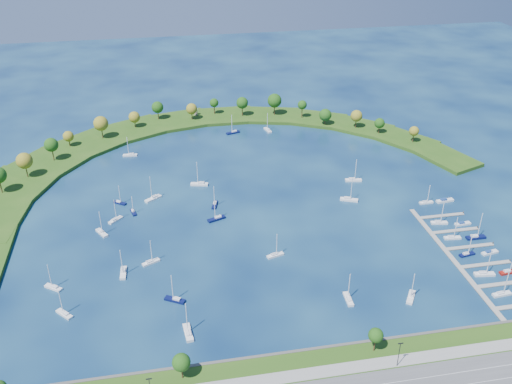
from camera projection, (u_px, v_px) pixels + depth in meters
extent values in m
plane|color=#071840|center=(248.00, 205.00, 280.30)|extent=(700.00, 700.00, 0.00)
cube|color=#474442|center=(299.00, 352.00, 191.94)|extent=(420.00, 1.20, 1.80)
cube|color=gray|center=(307.00, 374.00, 182.56)|extent=(420.00, 5.00, 0.12)
cylinder|color=#382314|center=(182.00, 372.00, 180.06)|extent=(0.56, 0.56, 5.25)
sphere|color=#144310|center=(181.00, 363.00, 178.19)|extent=(6.00, 6.00, 6.00)
cylinder|color=#382314|center=(375.00, 344.00, 190.37)|extent=(0.56, 0.56, 5.60)
sphere|color=#144310|center=(376.00, 336.00, 188.50)|extent=(5.20, 5.20, 5.20)
cylinder|color=black|center=(399.00, 355.00, 183.23)|extent=(0.24, 0.24, 10.00)
cube|color=#254C14|center=(11.00, 188.00, 293.03)|extent=(50.23, 54.30, 2.00)
cube|color=#254C14|center=(48.00, 163.00, 318.56)|extent=(54.07, 56.09, 2.00)
cube|color=#254C14|center=(89.00, 144.00, 341.35)|extent=(55.20, 54.07, 2.00)
cube|color=#254C14|center=(132.00, 130.00, 360.08)|extent=(53.65, 48.47, 2.00)
cube|color=#254C14|center=(176.00, 121.00, 373.67)|extent=(49.62, 39.75, 2.00)
cube|color=#254C14|center=(221.00, 116.00, 381.33)|extent=(44.32, 29.96, 2.00)
cube|color=#254C14|center=(266.00, 116.00, 382.62)|extent=(49.49, 38.05, 2.00)
cube|color=#254C14|center=(312.00, 119.00, 377.46)|extent=(51.13, 44.12, 2.00)
cube|color=#254C14|center=(356.00, 126.00, 366.15)|extent=(49.19, 47.96, 2.00)
cube|color=#254C14|center=(400.00, 138.00, 349.35)|extent=(43.90, 49.49, 2.00)
cube|color=#254C14|center=(441.00, 155.00, 328.03)|extent=(35.67, 48.74, 2.00)
cylinder|color=#382314|center=(1.00, 185.00, 285.20)|extent=(0.56, 0.56, 8.20)
cylinder|color=#382314|center=(26.00, 170.00, 300.03)|extent=(0.56, 0.56, 7.96)
sphere|color=#6E6418|center=(24.00, 161.00, 297.24)|extent=(8.69, 8.69, 8.69)
cylinder|color=#382314|center=(53.00, 154.00, 317.83)|extent=(0.56, 0.56, 8.06)
sphere|color=#144310|center=(51.00, 145.00, 315.09)|extent=(7.90, 7.90, 7.90)
cylinder|color=#382314|center=(69.00, 142.00, 335.43)|extent=(0.56, 0.56, 5.12)
sphere|color=#6E6418|center=(68.00, 136.00, 333.55)|extent=(6.40, 6.40, 6.40)
cylinder|color=#382314|center=(102.00, 132.00, 344.99)|extent=(0.56, 0.56, 7.94)
sphere|color=#6E6418|center=(101.00, 123.00, 342.16)|extent=(9.01, 9.01, 9.01)
cylinder|color=#382314|center=(135.00, 123.00, 360.89)|extent=(0.56, 0.56, 5.47)
sphere|color=#6E6418|center=(134.00, 117.00, 358.85)|extent=(7.25, 7.25, 7.25)
cylinder|color=#382314|center=(158.00, 114.00, 372.53)|extent=(0.56, 0.56, 6.83)
sphere|color=#144310|center=(157.00, 107.00, 370.10)|extent=(7.76, 7.76, 7.76)
cylinder|color=#382314|center=(192.00, 115.00, 372.48)|extent=(0.56, 0.56, 5.94)
sphere|color=#6E6418|center=(192.00, 109.00, 370.31)|extent=(7.34, 7.34, 7.34)
cylinder|color=#382314|center=(214.00, 109.00, 381.00)|extent=(0.56, 0.56, 6.72)
sphere|color=#144310|center=(214.00, 103.00, 378.78)|extent=(5.96, 5.96, 5.96)
cylinder|color=#382314|center=(242.00, 110.00, 377.65)|extent=(0.56, 0.56, 7.67)
sphere|color=#144310|center=(242.00, 103.00, 375.02)|extent=(7.82, 7.82, 7.82)
cylinder|color=#382314|center=(274.00, 109.00, 379.24)|extent=(0.56, 0.56, 8.19)
sphere|color=#144310|center=(275.00, 101.00, 376.32)|extent=(9.40, 9.40, 9.40)
cylinder|color=#382314|center=(302.00, 112.00, 374.68)|extent=(0.56, 0.56, 7.85)
sphere|color=#144310|center=(302.00, 105.00, 372.16)|extent=(6.11, 6.11, 6.11)
cylinder|color=#382314|center=(325.00, 121.00, 364.91)|extent=(0.56, 0.56, 5.04)
sphere|color=#144310|center=(325.00, 115.00, 362.90)|extent=(8.01, 8.01, 8.01)
cylinder|color=#382314|center=(356.00, 123.00, 359.89)|extent=(0.56, 0.56, 6.59)
sphere|color=#6E6418|center=(356.00, 116.00, 357.55)|extent=(7.49, 7.49, 7.49)
cylinder|color=#382314|center=(379.00, 129.00, 352.54)|extent=(0.56, 0.56, 5.40)
sphere|color=#144310|center=(380.00, 123.00, 350.60)|extent=(6.44, 6.44, 6.44)
cylinder|color=#382314|center=(413.00, 138.00, 340.30)|extent=(0.56, 0.56, 6.04)
sphere|color=#6E6418|center=(414.00, 131.00, 338.24)|extent=(5.97, 5.97, 5.97)
cylinder|color=gray|center=(196.00, 112.00, 379.80)|extent=(2.20, 2.20, 4.07)
cylinder|color=gray|center=(196.00, 109.00, 378.73)|extent=(2.60, 2.60, 0.30)
cube|color=gray|center=(452.00, 258.00, 240.29)|extent=(2.20, 82.00, 0.40)
cube|color=gray|center=(504.00, 284.00, 225.24)|extent=(22.00, 2.00, 0.40)
cube|color=gray|center=(486.00, 264.00, 236.56)|extent=(22.00, 2.00, 0.40)
cylinder|color=#382314|center=(510.00, 261.00, 238.18)|extent=(0.36, 0.36, 1.60)
cube|color=gray|center=(470.00, 247.00, 247.88)|extent=(22.00, 2.00, 0.40)
cylinder|color=#382314|center=(493.00, 244.00, 249.50)|extent=(0.36, 0.36, 1.60)
cube|color=gray|center=(456.00, 230.00, 259.20)|extent=(22.00, 2.00, 0.40)
cylinder|color=#382314|center=(477.00, 228.00, 260.83)|extent=(0.36, 0.36, 1.60)
cube|color=gray|center=(442.00, 216.00, 270.53)|extent=(22.00, 2.00, 0.40)
cylinder|color=#382314|center=(463.00, 213.00, 272.15)|extent=(0.36, 0.36, 1.60)
cube|color=white|center=(64.00, 314.00, 209.36)|extent=(6.82, 7.12, 0.92)
cube|color=silver|center=(65.00, 313.00, 208.58)|extent=(2.94, 3.00, 0.65)
cylinder|color=silver|center=(61.00, 302.00, 206.91)|extent=(0.32, 0.32, 10.40)
cube|color=#0A103E|center=(216.00, 219.00, 267.66)|extent=(9.12, 5.47, 1.06)
cube|color=silver|center=(218.00, 217.00, 267.63)|extent=(3.50, 2.72, 0.74)
cylinder|color=silver|center=(215.00, 208.00, 264.17)|extent=(0.32, 0.32, 11.91)
cube|color=white|center=(353.00, 180.00, 301.90)|extent=(9.07, 3.88, 1.05)
cube|color=silver|center=(352.00, 179.00, 301.45)|extent=(3.32, 2.21, 0.74)
cylinder|color=silver|center=(356.00, 169.00, 298.76)|extent=(0.32, 0.32, 11.85)
cube|color=white|center=(116.00, 220.00, 266.89)|extent=(6.97, 6.85, 0.92)
cube|color=silver|center=(114.00, 219.00, 265.97)|extent=(2.96, 2.93, 0.64)
cylinder|color=silver|center=(115.00, 209.00, 264.58)|extent=(0.32, 0.32, 10.31)
cube|color=white|center=(53.00, 288.00, 222.86)|extent=(7.52, 6.36, 0.93)
cube|color=silver|center=(55.00, 287.00, 222.18)|extent=(3.08, 2.84, 0.65)
cylinder|color=silver|center=(50.00, 276.00, 220.32)|extent=(0.32, 0.32, 10.46)
cube|color=white|center=(123.00, 273.00, 231.09)|extent=(2.75, 8.51, 1.01)
cube|color=silver|center=(123.00, 270.00, 231.39)|extent=(1.79, 3.02, 0.71)
cylinder|color=silver|center=(122.00, 262.00, 227.48)|extent=(0.32, 0.32, 11.35)
cube|color=#0A103E|center=(133.00, 212.00, 273.14)|extent=(3.45, 6.79, 0.78)
cube|color=silver|center=(133.00, 211.00, 273.33)|extent=(1.83, 2.54, 0.55)
cylinder|color=silver|center=(133.00, 204.00, 270.38)|extent=(0.32, 0.32, 8.82)
cube|color=white|center=(102.00, 233.00, 257.13)|extent=(6.11, 8.21, 0.98)
cube|color=silver|center=(101.00, 231.00, 257.26)|extent=(2.83, 3.28, 0.69)
cylinder|color=silver|center=(101.00, 222.00, 253.77)|extent=(0.32, 0.32, 11.03)
cube|color=white|center=(153.00, 199.00, 284.47)|extent=(8.89, 7.35, 1.09)
cube|color=silver|center=(155.00, 196.00, 284.58)|extent=(3.63, 3.30, 0.76)
cylinder|color=silver|center=(151.00, 188.00, 280.74)|extent=(0.32, 0.32, 12.28)
cube|color=white|center=(275.00, 255.00, 241.97)|extent=(7.87, 4.14, 0.91)
cube|color=silver|center=(274.00, 254.00, 241.30)|extent=(2.96, 2.16, 0.64)
cylinder|color=silver|center=(277.00, 244.00, 239.49)|extent=(0.32, 0.32, 10.24)
cube|color=white|center=(268.00, 130.00, 361.82)|extent=(3.99, 8.44, 0.98)
cube|color=silver|center=(268.00, 129.00, 360.76)|extent=(2.18, 3.13, 0.68)
cylinder|color=silver|center=(267.00, 121.00, 359.42)|extent=(0.32, 0.32, 10.98)
cube|color=white|center=(188.00, 333.00, 200.69)|extent=(3.42, 9.28, 1.09)
cube|color=silver|center=(188.00, 332.00, 199.48)|extent=(2.08, 3.34, 0.76)
cylinder|color=silver|center=(187.00, 317.00, 198.04)|extent=(0.32, 0.32, 12.25)
cube|color=white|center=(411.00, 297.00, 217.75)|extent=(6.53, 8.26, 1.00)
cube|color=silver|center=(412.00, 294.00, 218.01)|extent=(2.97, 3.34, 0.70)
cylinder|color=silver|center=(413.00, 286.00, 214.22)|extent=(0.32, 0.32, 11.26)
cube|color=white|center=(349.00, 200.00, 283.62)|extent=(9.23, 5.74, 1.07)
cube|color=silver|center=(347.00, 198.00, 283.33)|extent=(3.57, 2.82, 0.75)
cylinder|color=silver|center=(352.00, 188.00, 280.27)|extent=(0.32, 0.32, 12.08)
cube|color=white|center=(348.00, 299.00, 216.75)|extent=(2.67, 8.26, 0.98)
cube|color=silver|center=(349.00, 299.00, 215.64)|extent=(1.73, 2.93, 0.69)
cylinder|color=silver|center=(349.00, 286.00, 214.38)|extent=(0.32, 0.32, 11.02)
cube|color=#0A103E|center=(215.00, 205.00, 279.31)|extent=(4.02, 7.90, 0.91)
cube|color=silver|center=(215.00, 203.00, 279.59)|extent=(2.13, 2.96, 0.64)
cylinder|color=silver|center=(214.00, 196.00, 276.05)|extent=(0.32, 0.32, 10.27)
cube|color=#0A103E|center=(120.00, 203.00, 281.04)|extent=(6.82, 5.59, 0.84)
cube|color=silver|center=(119.00, 201.00, 280.94)|extent=(2.78, 2.52, 0.58)
cylinder|color=silver|center=(120.00, 194.00, 278.33)|extent=(0.32, 0.32, 9.39)
cube|color=white|center=(199.00, 184.00, 297.84)|extent=(9.65, 4.69, 1.12)
cube|color=silver|center=(201.00, 183.00, 297.34)|extent=(3.59, 2.53, 0.78)
cylinder|color=silver|center=(197.00, 173.00, 294.54)|extent=(0.32, 0.32, 12.55)
cube|color=#0A103E|center=(233.00, 133.00, 358.18)|extent=(9.07, 5.00, 1.05)
cube|color=silver|center=(234.00, 131.00, 358.11)|extent=(3.44, 2.56, 0.73)
cylinder|color=silver|center=(232.00, 123.00, 354.75)|extent=(0.32, 0.32, 11.80)
cube|color=#0A103E|center=(175.00, 300.00, 216.36)|extent=(8.31, 6.14, 0.99)
cube|color=silver|center=(177.00, 299.00, 215.71)|extent=(3.31, 2.85, 0.69)
cylinder|color=silver|center=(172.00, 287.00, 213.59)|extent=(0.32, 0.32, 11.15)
cube|color=white|center=(151.00, 262.00, 237.56)|extent=(7.86, 5.22, 0.92)
cube|color=silver|center=(149.00, 261.00, 236.79)|extent=(3.07, 2.51, 0.64)
cylinder|color=silver|center=(151.00, 251.00, 235.12)|extent=(0.32, 0.32, 10.36)
cube|color=white|center=(130.00, 155.00, 329.14)|extent=(8.35, 2.85, 0.99)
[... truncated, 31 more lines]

